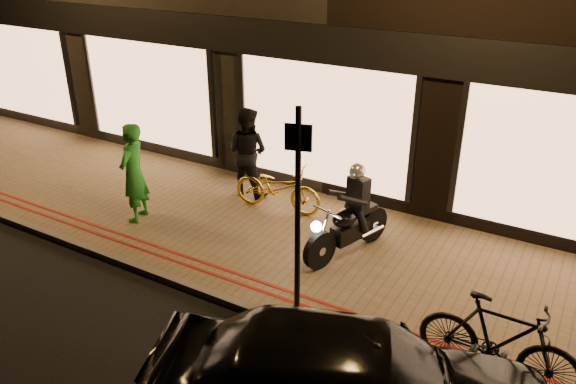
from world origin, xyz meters
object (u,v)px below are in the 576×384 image
object	(u,v)px
sign_post	(298,204)
bicycle_gold	(278,188)
motorcycle	(350,220)
person_green	(133,173)

from	to	relation	value
sign_post	bicycle_gold	world-z (taller)	sign_post
motorcycle	sign_post	xyz separation A→B (m)	(0.02, -1.79, 1.06)
bicycle_gold	motorcycle	bearing A→B (deg)	-118.73
sign_post	bicycle_gold	bearing A→B (deg)	126.21
bicycle_gold	person_green	xyz separation A→B (m)	(-2.06, -1.64, 0.47)
bicycle_gold	person_green	distance (m)	2.68
motorcycle	bicycle_gold	world-z (taller)	motorcycle
sign_post	bicycle_gold	distance (m)	3.40
motorcycle	sign_post	bearing A→B (deg)	-71.98
person_green	motorcycle	bearing A→B (deg)	86.77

